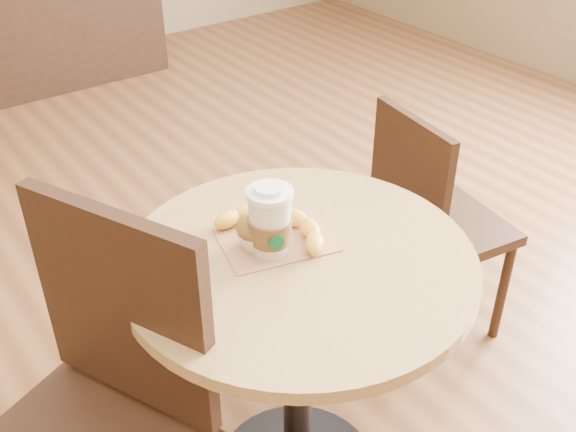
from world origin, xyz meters
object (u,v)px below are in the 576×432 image
(banana, at_px, (275,229))
(muffin, at_px, (255,232))
(chair_left, at_px, (94,430))
(chair_right, at_px, (431,220))
(coffee_cup, at_px, (270,223))
(cafe_table, at_px, (298,324))

(banana, bearing_deg, muffin, 162.39)
(chair_left, bearing_deg, banana, 75.21)
(chair_left, xyz_separation_m, muffin, (0.44, 0.07, 0.25))
(chair_right, bearing_deg, coffee_cup, 112.18)
(chair_left, xyz_separation_m, coffee_cup, (0.45, 0.04, 0.29))
(coffee_cup, bearing_deg, chair_right, 33.08)
(chair_left, height_order, muffin, chair_left)
(chair_right, distance_m, coffee_cup, 0.84)
(chair_left, bearing_deg, coffee_cup, 71.17)
(coffee_cup, relative_size, banana, 0.63)
(muffin, bearing_deg, chair_right, 10.73)
(coffee_cup, bearing_deg, muffin, 136.19)
(chair_right, bearing_deg, cafe_table, 116.60)
(cafe_table, height_order, banana, banana)
(cafe_table, xyz_separation_m, chair_right, (0.69, 0.22, -0.11))
(banana, bearing_deg, cafe_table, -111.69)
(cafe_table, relative_size, muffin, 9.13)
(cafe_table, distance_m, chair_right, 0.73)
(coffee_cup, xyz_separation_m, muffin, (-0.02, 0.03, -0.03))
(banana, bearing_deg, chair_left, 165.48)
(cafe_table, bearing_deg, chair_right, 17.87)
(muffin, height_order, banana, muffin)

